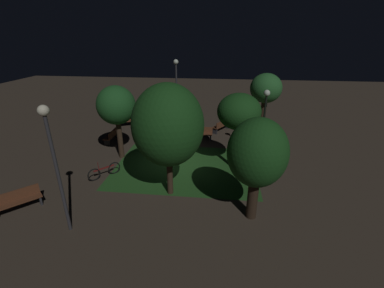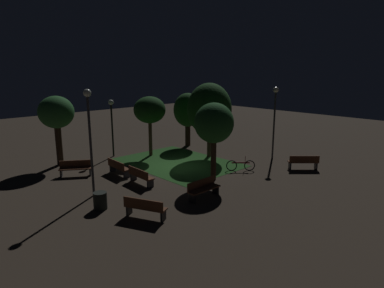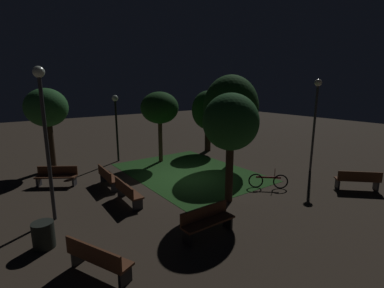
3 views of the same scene
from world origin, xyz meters
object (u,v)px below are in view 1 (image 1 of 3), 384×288
at_px(bench_by_lamp, 17,200).
at_px(tree_lawn_side, 116,106).
at_px(bench_corner, 168,132).
at_px(bench_front_left, 112,135).
at_px(tree_back_right, 239,112).
at_px(bench_back_row, 222,125).
at_px(bench_path_side, 130,120).
at_px(lamp_post_path_center, 53,151).
at_px(bench_lawn_edge, 199,133).
at_px(tree_right_canopy, 266,89).
at_px(lamp_post_near_wall, 176,83).
at_px(bicycle, 104,171).
at_px(tree_tall_center, 257,154).
at_px(lamp_post_plaza_east, 265,111).
at_px(tree_left_canopy, 168,126).
at_px(trash_bin, 158,119).

xyz_separation_m(bench_by_lamp, tree_lawn_side, (-2.46, -5.42, 2.66)).
distance_m(bench_corner, bench_front_left, 3.80).
relative_size(bench_by_lamp, tree_back_right, 0.39).
bearing_deg(bench_back_row, bench_path_side, -3.59).
height_order(bench_corner, bench_front_left, same).
bearing_deg(lamp_post_path_center, bench_lawn_edge, -112.89).
distance_m(bench_path_side, tree_right_canopy, 10.61).
relative_size(bench_corner, lamp_post_near_wall, 0.35).
distance_m(bench_lawn_edge, tree_lawn_side, 6.11).
distance_m(bench_back_row, bicycle, 9.62).
distance_m(tree_lawn_side, lamp_post_near_wall, 6.40).
relative_size(bench_corner, tree_right_canopy, 0.41).
bearing_deg(bench_lawn_edge, tree_tall_center, 109.06).
distance_m(lamp_post_plaza_east, lamp_post_path_center, 11.05).
height_order(bench_lawn_edge, tree_right_canopy, tree_right_canopy).
distance_m(bench_corner, tree_left_canopy, 7.51).
bearing_deg(tree_left_canopy, tree_right_canopy, -121.91).
bearing_deg(bench_by_lamp, bench_lawn_edge, -127.93).
distance_m(bench_lawn_edge, tree_right_canopy, 5.47).
bearing_deg(lamp_post_path_center, trash_bin, -91.81).
relative_size(tree_tall_center, trash_bin, 5.46).
relative_size(bench_lawn_edge, tree_left_canopy, 0.36).
relative_size(bench_back_row, lamp_post_near_wall, 0.35).
bearing_deg(bench_path_side, tree_left_canopy, 118.90).
relative_size(lamp_post_plaza_east, lamp_post_path_center, 0.82).
bearing_deg(lamp_post_path_center, bench_corner, -100.96).
bearing_deg(tree_back_right, tree_right_canopy, -110.64).
xyz_separation_m(bench_path_side, tree_right_canopy, (-10.21, 0.76, 2.81)).
bearing_deg(tree_tall_center, bench_corner, -58.31).
bearing_deg(bicycle, bench_corner, -110.93).
distance_m(bench_back_row, tree_lawn_side, 8.30).
xyz_separation_m(bench_path_side, trash_bin, (-2.11, -0.86, -0.10)).
relative_size(bench_lawn_edge, tree_tall_center, 0.44).
xyz_separation_m(tree_tall_center, bicycle, (7.20, -2.37, -2.46)).
bearing_deg(tree_left_canopy, tree_back_right, -138.42).
distance_m(bench_corner, bench_path_side, 4.24).
height_order(tree_left_canopy, lamp_post_near_wall, lamp_post_near_wall).
xyz_separation_m(tree_back_right, lamp_post_path_center, (6.39, 5.57, 0.05)).
relative_size(bench_front_left, bench_path_side, 0.98).
relative_size(bench_back_row, lamp_post_path_center, 0.37).
xyz_separation_m(bench_front_left, lamp_post_path_center, (-1.79, 8.60, 2.77)).
xyz_separation_m(tree_back_right, lamp_post_near_wall, (4.31, -6.66, 0.22)).
bearing_deg(bicycle, trash_bin, -94.70).
xyz_separation_m(bench_lawn_edge, bench_path_side, (5.77, -2.29, 0.00)).
xyz_separation_m(tree_tall_center, lamp_post_near_wall, (4.78, -10.69, 0.62)).
relative_size(bench_corner, lamp_post_plaza_east, 0.46).
bearing_deg(lamp_post_near_wall, bench_path_side, 4.42).
height_order(bench_path_side, trash_bin, bench_path_side).
xyz_separation_m(bench_back_row, tree_right_canopy, (-2.88, 0.30, 2.81)).
xyz_separation_m(bench_back_row, tree_back_right, (-0.77, 5.90, 2.72)).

